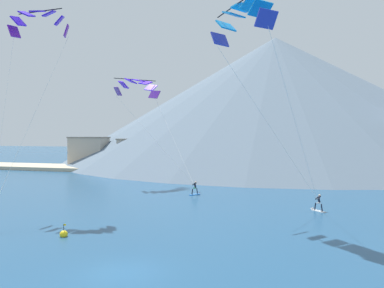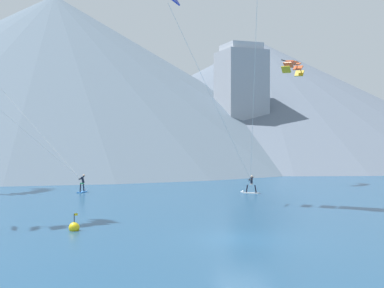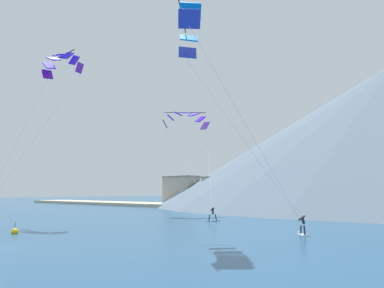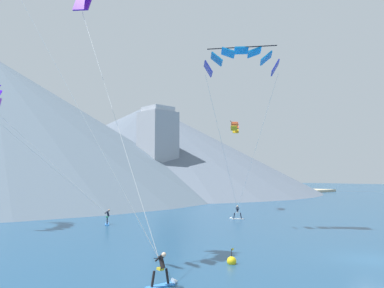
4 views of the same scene
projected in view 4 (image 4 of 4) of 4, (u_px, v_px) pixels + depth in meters
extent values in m
plane|color=navy|center=(372.00, 260.00, 23.03)|extent=(400.00, 400.00, 0.00)
cube|color=#337FDB|center=(107.00, 224.00, 39.41)|extent=(1.11, 1.47, 0.07)
cylinder|color=black|center=(107.00, 221.00, 39.05)|extent=(0.22, 0.26, 0.71)
cylinder|color=black|center=(107.00, 220.00, 39.82)|extent=(0.22, 0.26, 0.71)
cube|color=#33B266|center=(107.00, 217.00, 39.47)|extent=(0.37, 0.34, 0.12)
cylinder|color=black|center=(108.00, 214.00, 39.51)|extent=(0.41, 0.36, 0.60)
cylinder|color=black|center=(107.00, 212.00, 39.39)|extent=(0.48, 0.32, 0.39)
cylinder|color=black|center=(107.00, 212.00, 39.62)|extent=(0.48, 0.32, 0.39)
cylinder|color=black|center=(105.00, 212.00, 39.46)|extent=(0.29, 0.47, 0.03)
sphere|color=tan|center=(109.00, 210.00, 39.57)|extent=(0.22, 0.22, 0.22)
cone|color=white|center=(107.00, 223.00, 40.26)|extent=(0.46, 0.44, 0.36)
cube|color=white|center=(238.00, 219.00, 44.24)|extent=(1.33, 1.33, 0.07)
cylinder|color=black|center=(241.00, 216.00, 44.26)|extent=(0.24, 0.24, 0.69)
cylinder|color=black|center=(234.00, 216.00, 44.29)|extent=(0.24, 0.24, 0.69)
cube|color=white|center=(237.00, 212.00, 44.30)|extent=(0.36, 0.36, 0.12)
cylinder|color=black|center=(237.00, 210.00, 44.38)|extent=(0.37, 0.37, 0.58)
cylinder|color=black|center=(238.00, 208.00, 44.30)|extent=(0.41, 0.41, 0.38)
cylinder|color=black|center=(237.00, 208.00, 44.30)|extent=(0.41, 0.41, 0.38)
cylinder|color=black|center=(238.00, 209.00, 44.12)|extent=(0.39, 0.39, 0.03)
sphere|color=beige|center=(237.00, 206.00, 44.50)|extent=(0.21, 0.21, 0.21)
cone|color=white|center=(230.00, 218.00, 44.28)|extent=(0.47, 0.47, 0.36)
cube|color=#337FDB|center=(160.00, 286.00, 17.50)|extent=(1.47, 0.56, 0.07)
cylinder|color=black|center=(153.00, 279.00, 17.29)|extent=(0.25, 0.14, 0.72)
cylinder|color=black|center=(167.00, 276.00, 17.78)|extent=(0.25, 0.14, 0.72)
cube|color=yellow|center=(160.00, 269.00, 17.57)|extent=(0.26, 0.32, 0.12)
cylinder|color=black|center=(162.00, 262.00, 17.50)|extent=(0.25, 0.46, 0.61)
cylinder|color=black|center=(158.00, 258.00, 17.53)|extent=(0.13, 0.52, 0.40)
cylinder|color=black|center=(163.00, 258.00, 17.67)|extent=(0.13, 0.52, 0.40)
cylinder|color=black|center=(158.00, 258.00, 17.74)|extent=(0.52, 0.08, 0.03)
sphere|color=beige|center=(164.00, 255.00, 17.40)|extent=(0.22, 0.22, 0.22)
cone|color=white|center=(175.00, 281.00, 18.04)|extent=(0.33, 0.38, 0.36)
cylinder|color=silver|center=(40.00, 157.00, 37.20)|extent=(12.58, 4.21, 11.49)
cylinder|color=silver|center=(47.00, 158.00, 40.49)|extent=(8.92, 9.84, 11.49)
cube|color=#2732AD|center=(275.00, 68.00, 36.60)|extent=(1.79, 1.58, 1.32)
cube|color=#0D84D4|center=(266.00, 58.00, 36.84)|extent=(1.99, 1.84, 1.09)
cube|color=#0D84D4|center=(254.00, 52.00, 37.03)|extent=(2.09, 2.02, 0.73)
cube|color=#0D84D4|center=(241.00, 50.00, 37.14)|extent=(2.10, 2.09, 0.28)
cube|color=#0D84D4|center=(228.00, 53.00, 37.18)|extent=(2.03, 2.09, 0.73)
cube|color=#0D84D4|center=(217.00, 59.00, 37.13)|extent=(1.86, 1.98, 1.09)
cube|color=#2732AD|center=(208.00, 69.00, 36.99)|extent=(1.61, 1.76, 1.32)
cylinder|color=black|center=(242.00, 47.00, 36.44)|extent=(4.22, 5.42, 0.10)
cylinder|color=silver|center=(256.00, 147.00, 40.30)|extent=(3.82, 8.55, 13.87)
cylinder|color=silver|center=(223.00, 148.00, 40.51)|extent=(8.73, 3.39, 13.87)
cube|color=#6314A4|center=(83.00, 3.00, 25.77)|extent=(1.06, 1.18, 1.23)
cylinder|color=silver|center=(77.00, 105.00, 19.60)|extent=(4.84, 7.93, 15.22)
cylinder|color=silver|center=(113.00, 112.00, 21.82)|extent=(0.35, 9.23, 15.22)
cube|color=gold|center=(234.00, 128.00, 55.51)|extent=(0.95, 1.10, 0.74)
cube|color=#D95A2C|center=(234.00, 125.00, 56.04)|extent=(1.09, 1.19, 0.61)
cube|color=#D95A2C|center=(235.00, 123.00, 56.70)|extent=(1.18, 1.23, 0.42)
cube|color=#D95A2C|center=(235.00, 123.00, 57.42)|extent=(1.19, 1.23, 0.18)
cube|color=#D95A2C|center=(235.00, 124.00, 58.13)|extent=(1.20, 1.22, 0.42)
cube|color=#D95A2C|center=(236.00, 127.00, 58.74)|extent=(1.14, 1.16, 0.61)
cube|color=gold|center=(236.00, 131.00, 59.19)|extent=(1.02, 1.06, 0.74)
cylinder|color=black|center=(232.00, 123.00, 57.51)|extent=(3.32, 2.21, 0.10)
sphere|color=yellow|center=(232.00, 261.00, 21.99)|extent=(0.56, 0.56, 0.56)
cylinder|color=black|center=(232.00, 253.00, 22.03)|extent=(0.04, 0.04, 0.44)
cube|color=yellow|center=(233.00, 249.00, 22.11)|extent=(0.18, 0.01, 0.12)
cube|color=#BCAD8E|center=(45.00, 205.00, 60.36)|extent=(180.00, 10.00, 0.70)
cube|color=#B7AD9E|center=(179.00, 187.00, 83.83)|extent=(8.50, 5.54, 4.88)
cube|color=gray|center=(179.00, 176.00, 84.05)|extent=(8.84, 5.76, 0.30)
cube|color=silver|center=(7.00, 186.00, 59.76)|extent=(7.96, 4.64, 6.82)
cube|color=#99958B|center=(8.00, 164.00, 60.05)|extent=(8.27, 4.83, 0.30)
cube|color=#B7AD9E|center=(116.00, 188.00, 73.33)|extent=(7.83, 4.31, 5.27)
cube|color=gray|center=(116.00, 174.00, 73.56)|extent=(8.14, 4.49, 0.30)
cube|color=#999EA8|center=(158.00, 155.00, 84.94)|extent=(7.00, 7.00, 19.55)
cube|color=#A8ADB9|center=(158.00, 110.00, 85.80)|extent=(5.60, 5.60, 1.20)
cone|color=slate|center=(148.00, 148.00, 117.76)|extent=(103.78, 103.78, 27.27)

